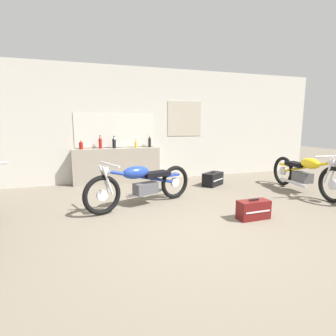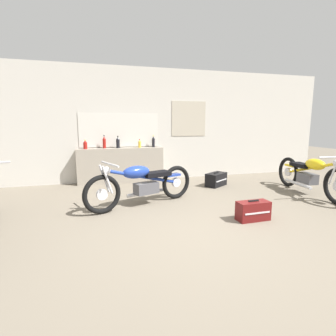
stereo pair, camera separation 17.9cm
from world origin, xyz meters
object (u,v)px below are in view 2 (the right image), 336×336
at_px(motorcycle_yellow, 310,174).
at_px(motorcycle_blue, 143,183).
at_px(bottle_leftmost, 85,145).
at_px(bottle_right_center, 140,144).
at_px(bottle_center, 118,143).
at_px(bottle_rightmost, 153,142).
at_px(bottle_left_center, 104,142).
at_px(hard_case_darkred, 253,211).
at_px(hard_case_black, 216,179).

xyz_separation_m(motorcycle_yellow, motorcycle_blue, (-3.42, 0.17, -0.01)).
xyz_separation_m(bottle_leftmost, bottle_right_center, (1.28, -0.00, -0.00)).
bearing_deg(bottle_center, bottle_rightmost, 1.77).
xyz_separation_m(bottle_left_center, hard_case_darkred, (2.03, -3.16, -0.85)).
bearing_deg(motorcycle_yellow, motorcycle_blue, 177.15).
relative_size(bottle_leftmost, bottle_rightmost, 0.72).
xyz_separation_m(bottle_left_center, bottle_center, (0.32, -0.02, -0.01)).
relative_size(motorcycle_blue, hard_case_black, 3.38).
distance_m(bottle_center, hard_case_black, 2.50).
relative_size(bottle_leftmost, bottle_left_center, 0.68).
bearing_deg(hard_case_black, bottle_center, 155.57).
distance_m(bottle_leftmost, bottle_right_center, 1.28).
xyz_separation_m(bottle_left_center, motorcycle_blue, (0.56, -2.00, -0.58)).
xyz_separation_m(bottle_center, hard_case_darkred, (1.71, -3.14, -0.84)).
bearing_deg(bottle_left_center, bottle_right_center, -4.31).
xyz_separation_m(bottle_center, bottle_rightmost, (0.88, 0.03, 0.00)).
distance_m(bottle_right_center, hard_case_black, 2.04).
height_order(bottle_leftmost, bottle_left_center, bottle_left_center).
relative_size(bottle_left_center, bottle_rightmost, 1.07).
relative_size(bottle_right_center, motorcycle_yellow, 0.10).
xyz_separation_m(bottle_center, motorcycle_blue, (0.24, -1.98, -0.57)).
distance_m(bottle_left_center, bottle_right_center, 0.84).
relative_size(bottle_center, bottle_rightmost, 0.99).
xyz_separation_m(bottle_leftmost, bottle_rightmost, (1.64, 0.07, 0.04)).
distance_m(bottle_center, bottle_rightmost, 0.88).
relative_size(bottle_left_center, hard_case_black, 0.52).
xyz_separation_m(bottle_center, bottle_right_center, (0.52, -0.04, -0.04)).
xyz_separation_m(bottle_rightmost, motorcycle_blue, (-0.64, -2.01, -0.58)).
bearing_deg(bottle_right_center, bottle_leftmost, 179.89).
height_order(bottle_leftmost, hard_case_black, bottle_leftmost).
bearing_deg(motorcycle_blue, hard_case_darkred, -38.26).
height_order(motorcycle_yellow, hard_case_darkred, motorcycle_yellow).
distance_m(bottle_rightmost, hard_case_black, 1.82).
bearing_deg(bottle_center, motorcycle_blue, -83.03).
distance_m(bottle_rightmost, motorcycle_yellow, 3.58).
relative_size(bottle_leftmost, hard_case_darkred, 0.43).
height_order(bottle_left_center, hard_case_darkred, bottle_left_center).
height_order(bottle_center, bottle_right_center, bottle_center).
distance_m(bottle_right_center, bottle_rightmost, 0.37).
height_order(bottle_right_center, hard_case_darkred, bottle_right_center).
relative_size(bottle_rightmost, motorcycle_yellow, 0.14).
bearing_deg(bottle_leftmost, bottle_rightmost, 2.29).
bearing_deg(hard_case_black, bottle_right_center, 150.13).
bearing_deg(bottle_left_center, bottle_center, -4.04).
bearing_deg(motorcycle_yellow, hard_case_black, 142.26).
bearing_deg(motorcycle_yellow, bottle_right_center, 146.15).
bearing_deg(motorcycle_blue, bottle_left_center, 105.67).
bearing_deg(motorcycle_blue, motorcycle_yellow, -2.85).
bearing_deg(bottle_rightmost, hard_case_darkred, -75.31).
xyz_separation_m(motorcycle_blue, hard_case_darkred, (1.47, -1.16, -0.26)).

